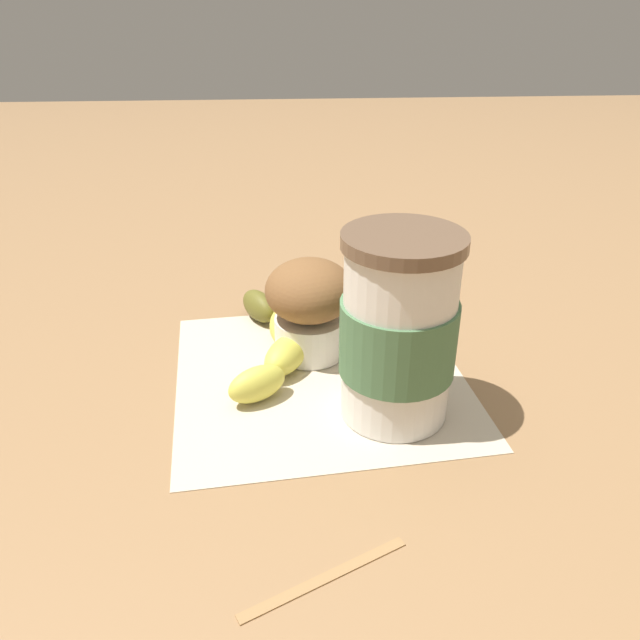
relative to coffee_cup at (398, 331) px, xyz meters
name	(u,v)px	position (x,y,z in m)	size (l,w,h in m)	color
ground_plane	(320,377)	(0.06, -0.05, -0.07)	(3.00, 3.00, 0.00)	#936D47
paper_napkin	(320,376)	(0.06, -0.05, -0.07)	(0.25, 0.25, 0.00)	beige
coffee_cup	(398,331)	(0.00, 0.00, 0.00)	(0.09, 0.09, 0.15)	silver
muffin	(310,304)	(0.06, -0.09, -0.02)	(0.08, 0.08, 0.09)	white
banana	(275,340)	(0.09, -0.09, -0.06)	(0.08, 0.19, 0.03)	#D6CC4C
wooden_stirrer	(325,578)	(0.07, 0.16, -0.07)	(0.11, 0.01, 0.00)	#9E7547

